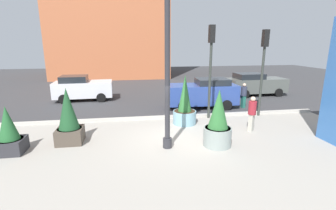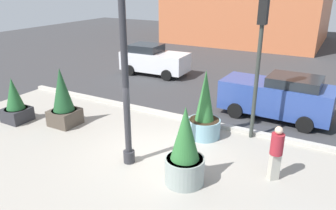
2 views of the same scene
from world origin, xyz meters
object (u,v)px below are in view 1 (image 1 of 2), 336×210
Objects in this scene: car_curb_east at (82,88)px; potted_plant_mid_plaza at (69,119)px; traffic_light_corner at (263,59)px; car_intersection at (255,84)px; potted_plant_near_left at (9,133)px; pedestrian_crossing at (244,94)px; potted_plant_by_pillar at (185,106)px; lamp_post at (167,62)px; car_curb_west at (203,93)px; pedestrian_by_curb at (252,112)px; traffic_light_far_side at (211,57)px; potted_plant_curbside at (218,123)px.

potted_plant_mid_plaza is at bearing -83.98° from car_curb_east.
traffic_light_corner is 1.02× the size of car_intersection.
potted_plant_near_left is 12.76m from pedestrian_crossing.
potted_plant_by_pillar is at bearing 17.87° from potted_plant_mid_plaza.
potted_plant_mid_plaza reaches higher than car_intersection.
lamp_post is 1.54× the size of car_curb_west.
lamp_post is 4.14× the size of pedestrian_by_curb.
traffic_light_far_side reaches higher than potted_plant_near_left.
traffic_light_corner is 12.36m from car_curb_east.
potted_plant_by_pillar reaches higher than pedestrian_by_curb.
car_curb_east is (-6.14, 6.55, -0.03)m from potted_plant_by_pillar.
potted_plant_curbside reaches higher than car_curb_east.
car_curb_east is at bearing 143.21° from traffic_light_far_side.
potted_plant_near_left is 0.41× the size of car_curb_west.
potted_plant_mid_plaza is at bearing -156.14° from pedestrian_crossing.
traffic_light_corner is 1.06× the size of car_curb_west.
lamp_post is at bearing 176.14° from potted_plant_curbside.
potted_plant_mid_plaza is 8.68m from car_curb_west.
traffic_light_corner is 2.96m from pedestrian_crossing.
potted_plant_by_pillar is 1.52× the size of pedestrian_by_curb.
car_intersection is at bearing 32.52° from potted_plant_mid_plaza.
car_intersection reaches higher than pedestrian_by_curb.
potted_plant_curbside is 0.52× the size of car_curb_west.
car_intersection is 8.98m from pedestrian_by_curb.
potted_plant_near_left is 9.01m from car_curb_east.
potted_plant_by_pillar is (1.34, 2.84, -2.45)m from lamp_post.
lamp_post is 2.98× the size of potted_plant_curbside.
traffic_light_corner is at bearing -115.96° from car_intersection.
potted_plant_by_pillar is 3.70m from car_curb_west.
pedestrian_by_curb reaches higher than pedestrian_crossing.
potted_plant_by_pillar is 1.59× the size of pedestrian_crossing.
car_intersection is (5.30, 3.10, -0.06)m from car_curb_west.
traffic_light_far_side is 4.23m from pedestrian_crossing.
lamp_post is 2.73× the size of potted_plant_by_pillar.
car_curb_east is 0.89× the size of car_intersection.
traffic_light_corner reaches higher than pedestrian_by_curb.
potted_plant_by_pillar is 0.51× the size of traffic_light_far_side.
pedestrian_crossing is at bearing 23.86° from potted_plant_mid_plaza.
lamp_post reaches higher than car_curb_east.
traffic_light_far_side is at bearing 118.70° from pedestrian_by_curb.
car_curb_east is at bearing 178.79° from car_intersection.
traffic_light_corner is 4.21m from car_curb_west.
lamp_post is 5.02m from pedestrian_by_curb.
car_curb_east is at bearing 157.25° from car_curb_west.
traffic_light_far_side is (1.55, 0.80, 2.40)m from potted_plant_by_pillar.
lamp_post is 1.45× the size of traffic_light_corner.
car_curb_west is at bearing 137.64° from traffic_light_corner.
pedestrian_by_curb is at bearing 0.82° from potted_plant_mid_plaza.
potted_plant_curbside is 11.71m from car_curb_east.
pedestrian_by_curb is (-4.37, -7.85, 0.04)m from car_intersection.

